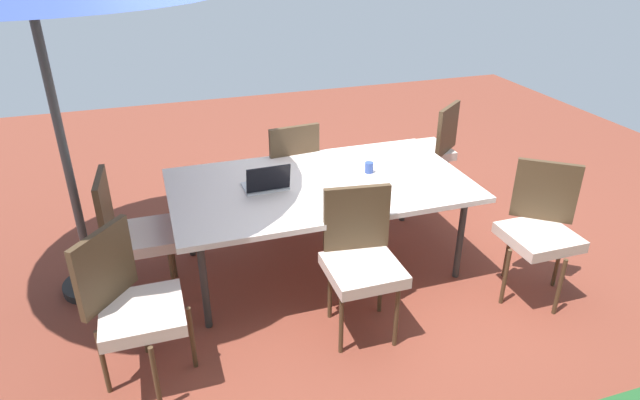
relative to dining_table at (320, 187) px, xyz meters
The scene contains 10 objects.
ground_plane 0.70m from the dining_table, ahead, with size 10.00×10.00×0.02m, color brown.
dining_table is the anchor object (origin of this frame).
chair_south 0.76m from the dining_table, 86.89° to the right, with size 0.47×0.48×0.98m.
chair_northeast 1.63m from the dining_table, 30.65° to the left, with size 0.58×0.58×0.98m.
chair_east 1.39m from the dining_table, ahead, with size 0.48×0.46×0.98m.
chair_southwest 1.63m from the dining_table, 149.31° to the right, with size 0.58×0.58×0.98m.
chair_northwest 1.61m from the dining_table, 150.06° to the left, with size 0.58×0.58×0.98m.
chair_north 0.80m from the dining_table, 91.68° to the left, with size 0.48×0.49×0.98m.
laptop 0.42m from the dining_table, ahead, with size 0.33×0.26×0.21m.
cup 0.43m from the dining_table, behind, with size 0.07×0.07×0.08m, color #334C99.
Camera 1 is at (1.16, 3.54, 2.46)m, focal length 30.79 mm.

